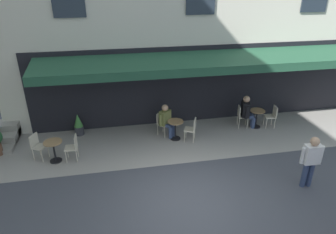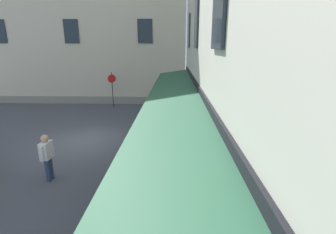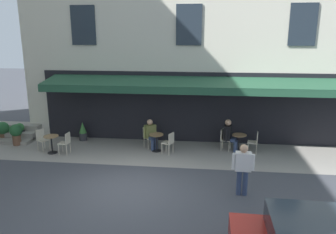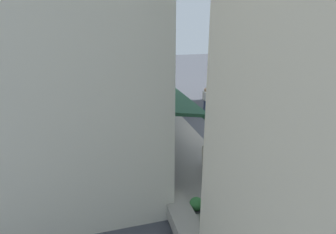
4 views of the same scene
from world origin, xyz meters
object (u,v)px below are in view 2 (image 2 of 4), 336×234
Objects in this scene: cafe_chair_cream_kerbside at (168,162)px; cafe_table_mid_terrace at (162,172)px; seated_patron_in_olive at (166,129)px; seated_companion_in_black at (166,160)px; cafe_chair_cream_under_awning at (156,108)px; potted_plant_under_sign at (165,103)px; cafe_chair_cream_corner_left at (169,131)px; potted_plant_mid_terrace at (180,115)px; cafe_chair_cream_facing_street at (158,181)px; potted_plant_entrance_left at (173,101)px; cafe_chair_cream_near_door at (150,113)px; no_parking_sign at (112,83)px; potted_plant_by_steps at (177,105)px; potted_plant_entrance_right at (157,100)px; walking_pedestrian_in_white at (47,154)px; cafe_table_streetside at (151,111)px; cafe_table_near_entrance at (159,135)px; cafe_chair_cream_corner_right at (152,138)px.

cafe_table_mid_terrace is at bearing 166.55° from cafe_chair_cream_kerbside.
seated_patron_in_olive is 0.95× the size of seated_companion_in_black.
cafe_chair_cream_under_awning is 1.56m from potted_plant_under_sign.
cafe_chair_cream_corner_left is 1.04× the size of potted_plant_mid_terrace.
cafe_chair_cream_facing_street is 11.43m from potted_plant_entrance_left.
cafe_chair_cream_under_awning is (1.20, -0.31, 0.00)m from cafe_chair_cream_near_door.
no_parking_sign reaches higher than cafe_chair_cream_facing_street.
cafe_table_mid_terrace is 0.86× the size of potted_plant_entrance_left.
seated_patron_in_olive is 1.67× the size of potted_plant_by_steps.
seated_companion_in_black is 1.56× the size of potted_plant_mid_terrace.
cafe_chair_cream_kerbside is at bearing 177.67° from potted_plant_by_steps.
potted_plant_entrance_right is at bearing 5.69° from seated_companion_in_black.
no_parking_sign is (10.50, 0.37, 0.84)m from walking_pedestrian_in_white.
walking_pedestrian_in_white is 1.72× the size of potted_plant_under_sign.
cafe_chair_cream_kerbside is 7.75m from cafe_chair_cream_under_awning.
potted_plant_entrance_right is at bearing 24.80° from potted_plant_mid_terrace.
cafe_chair_cream_kerbside is at bearing 174.97° from potted_plant_mid_terrace.
potted_plant_entrance_left is at bearing -2.04° from cafe_chair_cream_facing_street.
cafe_table_mid_terrace is 10.80m from potted_plant_entrance_left.
cafe_chair_cream_near_door is 0.35× the size of no_parking_sign.
cafe_chair_cream_kerbside is 0.77× the size of potted_plant_entrance_right.
potted_plant_under_sign is (6.04, 0.24, -0.13)m from seated_patron_in_olive.
seated_companion_in_black is at bearing 174.70° from potted_plant_mid_terrace.
cafe_chair_cream_under_awning reaches higher than potted_plant_entrance_left.
cafe_table_streetside is at bearing 155.59° from potted_plant_entrance_left.
no_parking_sign is 3.53m from potted_plant_entrance_right.
cafe_table_streetside is 0.63× the size of potted_plant_entrance_right.
cafe_table_near_entrance is 1.00× the size of cafe_table_streetside.
potted_plant_entrance_left is 1.00× the size of potted_plant_mid_terrace.
potted_plant_mid_terrace is at bearing -176.50° from potted_plant_by_steps.
potted_plant_under_sign is (2.04, -0.80, 0.07)m from cafe_table_streetside.
cafe_chair_cream_facing_street is at bearing 169.26° from seated_companion_in_black.
cafe_chair_cream_under_awning reaches higher than cafe_table_near_entrance.
seated_companion_in_black is 9.70m from potted_plant_by_steps.
potted_plant_entrance_right is (10.22, 1.02, -0.14)m from seated_companion_in_black.
potted_plant_by_steps is at bearing -3.75° from cafe_chair_cream_corner_left.
seated_companion_in_black is (1.03, -0.19, 0.17)m from cafe_chair_cream_facing_street.
cafe_table_near_entrance is 0.63m from cafe_chair_cream_corner_right.
potted_plant_entrance_left is at bearing 6.26° from potted_plant_mid_terrace.
potted_plant_mid_terrace is (-3.68, -4.95, -1.37)m from no_parking_sign.
cafe_chair_cream_corner_right reaches higher than potted_plant_entrance_left.
seated_companion_in_black reaches higher than cafe_table_mid_terrace.
walking_pedestrian_in_white reaches higher than cafe_chair_cream_near_door.
cafe_chair_cream_near_door reaches higher than cafe_table_mid_terrace.
cafe_chair_cream_facing_street reaches higher than potted_plant_mid_terrace.
seated_patron_in_olive is at bearing -0.86° from cafe_chair_cream_facing_street.
cafe_table_mid_terrace is at bearing -175.04° from potted_plant_entrance_right.
cafe_chair_cream_under_awning reaches higher than potted_plant_mid_terrace.
cafe_chair_cream_corner_right is 1.21× the size of cafe_table_streetside.
potted_plant_under_sign is (-0.85, -0.65, -0.02)m from potted_plant_entrance_right.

